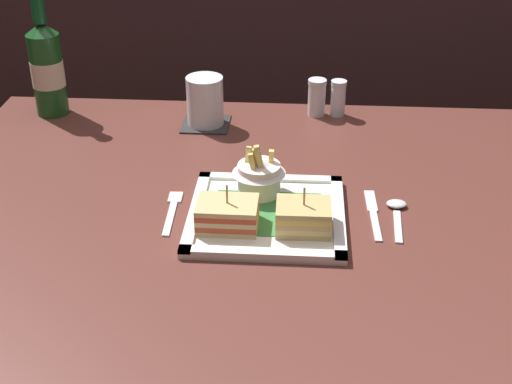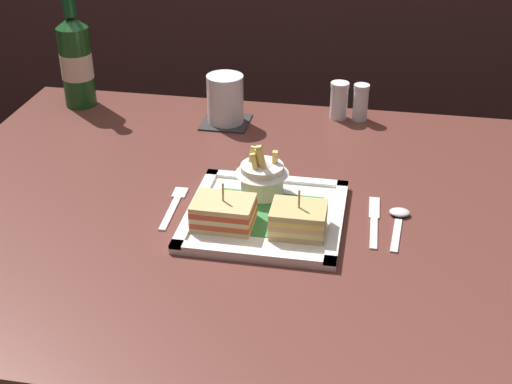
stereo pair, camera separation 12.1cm
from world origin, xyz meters
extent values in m
cube|color=brown|center=(0.00, 0.00, 0.74)|extent=(1.18, 0.93, 0.04)
cylinder|color=#49331C|center=(-0.51, 0.38, 0.36)|extent=(0.09, 0.09, 0.73)
cylinder|color=#4E3322|center=(0.51, 0.38, 0.36)|extent=(0.09, 0.09, 0.73)
cube|color=white|center=(0.04, -0.04, 0.77)|extent=(0.26, 0.26, 0.01)
cube|color=#327439|center=(0.04, -0.04, 0.77)|extent=(0.18, 0.14, 0.00)
cube|color=white|center=(0.04, -0.16, 0.78)|extent=(0.26, 0.02, 0.01)
cube|color=white|center=(0.04, 0.08, 0.78)|extent=(0.26, 0.02, 0.01)
cube|color=white|center=(-0.08, -0.04, 0.78)|extent=(0.02, 0.26, 0.01)
cube|color=white|center=(0.16, -0.04, 0.78)|extent=(0.02, 0.26, 0.01)
cube|color=#D0B47C|center=(-0.02, -0.08, 0.78)|extent=(0.10, 0.07, 0.01)
cube|color=#BF4829|center=(-0.02, -0.08, 0.79)|extent=(0.10, 0.07, 0.01)
cube|color=tan|center=(-0.02, -0.08, 0.80)|extent=(0.10, 0.07, 0.01)
cube|color=#C34428|center=(-0.02, -0.08, 0.80)|extent=(0.10, 0.07, 0.01)
cube|color=tan|center=(-0.02, -0.08, 0.81)|extent=(0.10, 0.07, 0.01)
cylinder|color=tan|center=(-0.02, -0.08, 0.81)|extent=(0.00, 0.00, 0.08)
cube|color=tan|center=(0.10, -0.08, 0.78)|extent=(0.09, 0.07, 0.01)
cube|color=#E2C978|center=(0.10, -0.08, 0.79)|extent=(0.09, 0.07, 0.01)
cube|color=tan|center=(0.10, -0.08, 0.80)|extent=(0.09, 0.07, 0.01)
cube|color=#E0BD52|center=(0.10, -0.08, 0.80)|extent=(0.09, 0.07, 0.01)
cube|color=tan|center=(0.10, -0.08, 0.81)|extent=(0.09, 0.07, 0.01)
cylinder|color=tan|center=(0.10, -0.08, 0.81)|extent=(0.00, 0.00, 0.08)
cylinder|color=white|center=(0.02, 0.03, 0.80)|extent=(0.07, 0.07, 0.06)
cone|color=white|center=(0.02, 0.03, 0.83)|extent=(0.09, 0.09, 0.03)
cube|color=#E7D580|center=(0.00, 0.04, 0.83)|extent=(0.02, 0.02, 0.05)
cube|color=#DBB863|center=(0.02, 0.02, 0.84)|extent=(0.02, 0.01, 0.07)
cube|color=#DBB954|center=(0.02, 0.02, 0.83)|extent=(0.02, 0.01, 0.06)
cube|color=#F3C964|center=(0.04, 0.04, 0.83)|extent=(0.01, 0.01, 0.05)
cube|color=#E8C962|center=(0.01, 0.01, 0.83)|extent=(0.02, 0.02, 0.05)
cylinder|color=#184A1C|center=(-0.46, 0.38, 0.85)|extent=(0.07, 0.07, 0.18)
cone|color=#18481F|center=(-0.46, 0.38, 0.95)|extent=(0.07, 0.07, 0.02)
cylinder|color=#0E4B25|center=(-0.46, 0.38, 1.00)|extent=(0.03, 0.03, 0.06)
cylinder|color=beige|center=(-0.46, 0.38, 0.86)|extent=(0.07, 0.07, 0.06)
cube|color=#2A2727|center=(-0.11, 0.34, 0.76)|extent=(0.10, 0.10, 0.00)
cylinder|color=silver|center=(-0.11, 0.34, 0.82)|extent=(0.08, 0.08, 0.10)
cylinder|color=silver|center=(-0.11, 0.34, 0.79)|extent=(0.07, 0.07, 0.04)
cube|color=silver|center=(-0.12, -0.05, 0.76)|extent=(0.02, 0.11, 0.00)
cube|color=silver|center=(-0.13, 0.02, 0.76)|extent=(0.03, 0.04, 0.00)
cube|color=silver|center=(0.22, -0.05, 0.76)|extent=(0.01, 0.09, 0.00)
cube|color=silver|center=(0.22, 0.03, 0.76)|extent=(0.02, 0.07, 0.00)
cube|color=silver|center=(0.26, -0.05, 0.76)|extent=(0.02, 0.10, 0.00)
ellipsoid|color=silver|center=(0.26, 0.02, 0.77)|extent=(0.04, 0.03, 0.01)
cylinder|color=silver|center=(0.12, 0.41, 0.80)|extent=(0.04, 0.04, 0.07)
cylinder|color=white|center=(0.12, 0.41, 0.78)|extent=(0.03, 0.03, 0.04)
cylinder|color=silver|center=(0.12, 0.41, 0.84)|extent=(0.04, 0.04, 0.01)
cylinder|color=silver|center=(0.17, 0.41, 0.80)|extent=(0.03, 0.03, 0.07)
cylinder|color=#2E2E2C|center=(0.17, 0.41, 0.78)|extent=(0.03, 0.03, 0.04)
cylinder|color=silver|center=(0.17, 0.41, 0.84)|extent=(0.03, 0.03, 0.01)
camera|label=1|loc=(0.09, -1.07, 1.40)|focal=50.36mm
camera|label=2|loc=(0.21, -1.05, 1.40)|focal=50.36mm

